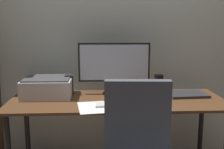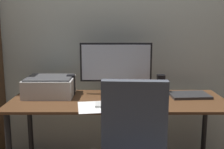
{
  "view_description": "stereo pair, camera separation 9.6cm",
  "coord_description": "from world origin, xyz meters",
  "px_view_note": "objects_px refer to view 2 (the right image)",
  "views": [
    {
      "loc": [
        -0.15,
        -2.14,
        1.34
      ],
      "look_at": [
        -0.04,
        -0.02,
        0.95
      ],
      "focal_mm": 44.18,
      "sensor_mm": 36.0,
      "label": 1
    },
    {
      "loc": [
        -0.05,
        -2.15,
        1.34
      ],
      "look_at": [
        -0.04,
        -0.02,
        0.95
      ],
      "focal_mm": 44.18,
      "sensor_mm": 36.0,
      "label": 2
    }
  ],
  "objects_px": {
    "desk": "(117,109)",
    "mouse": "(143,103)",
    "monitor": "(115,65)",
    "coffee_mug": "(128,93)",
    "printer": "(49,86)",
    "keyboard": "(114,105)",
    "speaker_left": "(70,84)",
    "laptop": "(188,95)",
    "speaker_right": "(160,84)"
  },
  "relations": [
    {
      "from": "monitor",
      "to": "coffee_mug",
      "type": "distance_m",
      "value": 0.28
    },
    {
      "from": "speaker_left",
      "to": "speaker_right",
      "type": "relative_size",
      "value": 1.0
    },
    {
      "from": "desk",
      "to": "speaker_left",
      "type": "bearing_deg",
      "value": 156.78
    },
    {
      "from": "mouse",
      "to": "laptop",
      "type": "height_order",
      "value": "mouse"
    },
    {
      "from": "laptop",
      "to": "printer",
      "type": "xyz_separation_m",
      "value": [
        -1.17,
        0.03,
        0.07
      ]
    },
    {
      "from": "keyboard",
      "to": "printer",
      "type": "xyz_separation_m",
      "value": [
        -0.54,
        0.3,
        0.07
      ]
    },
    {
      "from": "keyboard",
      "to": "mouse",
      "type": "bearing_deg",
      "value": 5.41
    },
    {
      "from": "desk",
      "to": "mouse",
      "type": "height_order",
      "value": "mouse"
    },
    {
      "from": "mouse",
      "to": "desk",
      "type": "bearing_deg",
      "value": 125.52
    },
    {
      "from": "mouse",
      "to": "speaker_right",
      "type": "xyz_separation_m",
      "value": [
        0.18,
        0.32,
        0.07
      ]
    },
    {
      "from": "monitor",
      "to": "printer",
      "type": "height_order",
      "value": "monitor"
    },
    {
      "from": "laptop",
      "to": "speaker_left",
      "type": "relative_size",
      "value": 1.88
    },
    {
      "from": "monitor",
      "to": "speaker_left",
      "type": "distance_m",
      "value": 0.42
    },
    {
      "from": "speaker_right",
      "to": "laptop",
      "type": "bearing_deg",
      "value": -19.23
    },
    {
      "from": "mouse",
      "to": "speaker_left",
      "type": "distance_m",
      "value": 0.68
    },
    {
      "from": "keyboard",
      "to": "coffee_mug",
      "type": "height_order",
      "value": "coffee_mug"
    },
    {
      "from": "mouse",
      "to": "coffee_mug",
      "type": "distance_m",
      "value": 0.2
    },
    {
      "from": "mouse",
      "to": "laptop",
      "type": "xyz_separation_m",
      "value": [
        0.41,
        0.25,
        -0.01
      ]
    },
    {
      "from": "coffee_mug",
      "to": "printer",
      "type": "distance_m",
      "value": 0.67
    },
    {
      "from": "mouse",
      "to": "printer",
      "type": "height_order",
      "value": "printer"
    },
    {
      "from": "coffee_mug",
      "to": "laptop",
      "type": "height_order",
      "value": "coffee_mug"
    },
    {
      "from": "desk",
      "to": "laptop",
      "type": "height_order",
      "value": "laptop"
    },
    {
      "from": "keyboard",
      "to": "speaker_left",
      "type": "bearing_deg",
      "value": 135.83
    },
    {
      "from": "laptop",
      "to": "printer",
      "type": "distance_m",
      "value": 1.18
    },
    {
      "from": "keyboard",
      "to": "coffee_mug",
      "type": "relative_size",
      "value": 2.72
    },
    {
      "from": "speaker_right",
      "to": "speaker_left",
      "type": "bearing_deg",
      "value": 180.0
    },
    {
      "from": "mouse",
      "to": "monitor",
      "type": "bearing_deg",
      "value": 105.86
    },
    {
      "from": "speaker_right",
      "to": "printer",
      "type": "bearing_deg",
      "value": -176.97
    },
    {
      "from": "laptop",
      "to": "speaker_right",
      "type": "relative_size",
      "value": 1.88
    },
    {
      "from": "laptop",
      "to": "monitor",
      "type": "bearing_deg",
      "value": 168.24
    },
    {
      "from": "laptop",
      "to": "speaker_left",
      "type": "bearing_deg",
      "value": 171.79
    },
    {
      "from": "desk",
      "to": "speaker_right",
      "type": "distance_m",
      "value": 0.44
    },
    {
      "from": "monitor",
      "to": "printer",
      "type": "relative_size",
      "value": 1.53
    },
    {
      "from": "monitor",
      "to": "keyboard",
      "type": "xyz_separation_m",
      "value": [
        -0.01,
        -0.36,
        -0.25
      ]
    },
    {
      "from": "desk",
      "to": "mouse",
      "type": "bearing_deg",
      "value": -38.32
    },
    {
      "from": "coffee_mug",
      "to": "laptop",
      "type": "distance_m",
      "value": 0.52
    },
    {
      "from": "mouse",
      "to": "speaker_right",
      "type": "distance_m",
      "value": 0.38
    },
    {
      "from": "desk",
      "to": "printer",
      "type": "bearing_deg",
      "value": 167.93
    },
    {
      "from": "laptop",
      "to": "speaker_left",
      "type": "height_order",
      "value": "speaker_left"
    },
    {
      "from": "keyboard",
      "to": "laptop",
      "type": "xyz_separation_m",
      "value": [
        0.63,
        0.27,
        0.0
      ]
    },
    {
      "from": "monitor",
      "to": "speaker_left",
      "type": "relative_size",
      "value": 3.59
    },
    {
      "from": "printer",
      "to": "coffee_mug",
      "type": "bearing_deg",
      "value": -9.77
    },
    {
      "from": "monitor",
      "to": "keyboard",
      "type": "bearing_deg",
      "value": -92.25
    },
    {
      "from": "printer",
      "to": "mouse",
      "type": "bearing_deg",
      "value": -19.72
    },
    {
      "from": "keyboard",
      "to": "coffee_mug",
      "type": "bearing_deg",
      "value": 57.38
    },
    {
      "from": "monitor",
      "to": "printer",
      "type": "xyz_separation_m",
      "value": [
        -0.56,
        -0.06,
        -0.18
      ]
    },
    {
      "from": "keyboard",
      "to": "mouse",
      "type": "xyz_separation_m",
      "value": [
        0.22,
        0.02,
        0.01
      ]
    },
    {
      "from": "desk",
      "to": "printer",
      "type": "relative_size",
      "value": 4.32
    },
    {
      "from": "mouse",
      "to": "printer",
      "type": "relative_size",
      "value": 0.24
    },
    {
      "from": "keyboard",
      "to": "speaker_right",
      "type": "bearing_deg",
      "value": 40.07
    }
  ]
}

